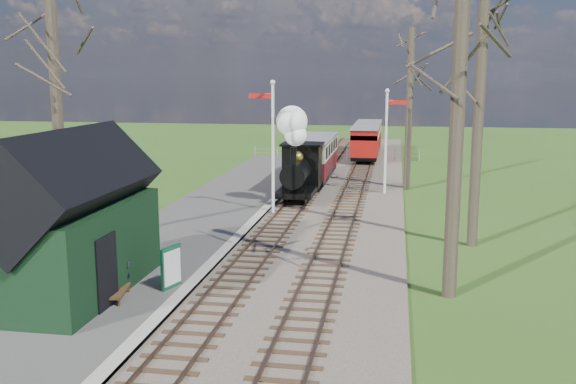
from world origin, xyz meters
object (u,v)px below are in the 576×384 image
semaphore_far (388,133)px  station_shed (71,223)px  bench (115,286)px  person (124,269)px  sign_board (171,267)px  semaphore_near (271,138)px  locomotive (298,160)px  red_carriage_b (369,136)px  red_carriage_a (365,143)px  coach (314,157)px

semaphore_far → station_shed: bearing=-115.7°
bench → person: size_ratio=1.06×
sign_board → semaphore_near: bearing=85.6°
semaphore_near → semaphore_far: (5.14, 6.00, -0.27)m
semaphore_near → bench: (-2.10, -12.35, -3.06)m
locomotive → red_carriage_b: 21.58m
bench → red_carriage_a: bearing=80.1°
locomotive → red_carriage_a: bearing=80.7°
person → red_carriage_a: bearing=8.4°
semaphore_near → person: semaphore_near is taller
sign_board → person: person is taller
red_carriage_a → sign_board: 30.59m
red_carriage_a → coach: bearing=-104.8°
station_shed → locomotive: size_ratio=1.31×
semaphore_far → person: size_ratio=4.29×
semaphore_near → coach: size_ratio=0.81×
locomotive → red_carriage_a: locomotive is taller
semaphore_far → red_carriage_b: semaphore_far is taller
red_carriage_b → sign_board: 36.04m
sign_board → person: (-1.27, -0.49, 0.04)m
coach → red_carriage_a: (2.60, 9.84, -0.13)m
red_carriage_a → locomotive: bearing=-99.3°
person → station_shed: bearing=122.1°
red_carriage_b → locomotive: bearing=-97.0°
locomotive → sign_board: bearing=-96.4°
semaphore_near → red_carriage_a: 19.52m
bench → locomotive: bearing=79.6°
station_shed → sign_board: 3.14m
coach → red_carriage_b: bearing=80.4°
semaphore_far → red_carriage_a: (-1.77, 13.11, -1.88)m
semaphore_near → sign_board: 11.55m
coach → person: size_ratio=5.75×
semaphore_near → semaphore_far: bearing=49.4°
semaphore_far → red_carriage_a: semaphore_far is taller
sign_board → person: size_ratio=0.95×
station_shed → red_carriage_b: station_shed is taller
semaphore_far → coach: semaphore_far is taller
semaphore_near → bench: 12.90m
sign_board → red_carriage_a: bearing=82.1°
red_carriage_b → bench: bearing=-98.4°
station_shed → person: bearing=13.6°
person → bench: bearing=-159.7°
red_carriage_b → sign_board: red_carriage_b is taller
station_shed → coach: station_shed is taller
red_carriage_a → bench: bearing=-99.9°
coach → bench: coach is taller
semaphore_near → station_shed: bearing=-106.4°
red_carriage_a → sign_board: (-4.23, -30.29, -0.64)m
sign_board → person: 1.36m
coach → sign_board: bearing=-94.6°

